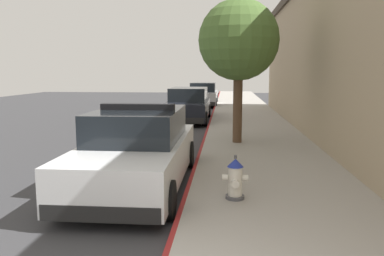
% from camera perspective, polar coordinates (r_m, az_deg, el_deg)
% --- Properties ---
extents(ground_plane, '(31.18, 60.00, 0.20)m').
position_cam_1_polar(ground_plane, '(13.87, -16.12, -2.07)').
color(ground_plane, '#353538').
extents(sidewalk_pavement, '(3.34, 60.00, 0.16)m').
position_cam_1_polar(sidewalk_pavement, '(12.95, 9.46, -1.76)').
color(sidewalk_pavement, '#9E9991').
rests_on(sidewalk_pavement, ground).
extents(curb_painted_edge, '(0.08, 60.00, 0.16)m').
position_cam_1_polar(curb_painted_edge, '(12.93, 1.89, -1.67)').
color(curb_painted_edge, maroon).
rests_on(curb_painted_edge, ground).
extents(police_cruiser, '(1.94, 4.84, 1.68)m').
position_cam_1_polar(police_cruiser, '(7.91, -7.93, -3.27)').
color(police_cruiser, white).
rests_on(police_cruiser, ground).
extents(parked_car_silver_ahead, '(1.94, 4.84, 1.56)m').
position_cam_1_polar(parked_car_silver_ahead, '(18.26, -0.53, 3.35)').
color(parked_car_silver_ahead, black).
rests_on(parked_car_silver_ahead, ground).
extents(parked_car_dark_far, '(1.94, 4.84, 1.56)m').
position_cam_1_polar(parked_car_dark_far, '(26.62, 1.67, 4.91)').
color(parked_car_dark_far, '#B2B5BA').
rests_on(parked_car_dark_far, ground).
extents(fire_hydrant, '(0.44, 0.40, 0.76)m').
position_cam_1_polar(fire_hydrant, '(6.69, 6.35, -7.44)').
color(fire_hydrant, '#4C4C51').
rests_on(fire_hydrant, sidewalk_pavement).
extents(street_tree, '(2.41, 2.41, 4.29)m').
position_cam_1_polar(street_tree, '(11.88, 6.88, 12.60)').
color(street_tree, brown).
rests_on(street_tree, sidewalk_pavement).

